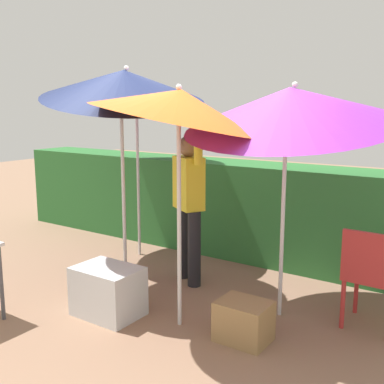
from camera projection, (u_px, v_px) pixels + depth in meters
ground_plane at (174, 312)px, 4.38m from camera, size 24.00×24.00×0.00m
hedge_row at (264, 212)px, 5.82m from camera, size 8.00×0.70×1.20m
umbrella_rainbow at (124, 85)px, 4.58m from camera, size 1.69×1.65×2.50m
umbrella_orange at (291, 107)px, 3.96m from camera, size 1.88×1.89×2.26m
umbrella_yellow at (179, 105)px, 3.81m from camera, size 1.50×1.47×2.24m
umbrella_navy at (136, 96)px, 5.71m from camera, size 1.60×1.60×2.21m
person_vendor at (189, 198)px, 4.97m from camera, size 0.52×0.37×1.88m
chair_plastic at (372, 273)px, 3.96m from camera, size 0.45×0.45×0.89m
cooler_box at (108, 291)px, 4.28m from camera, size 0.60×0.43×0.46m
crate_cardboard at (244, 321)px, 3.82m from camera, size 0.42×0.33×0.33m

